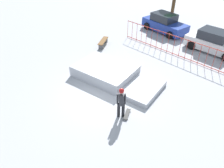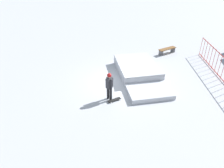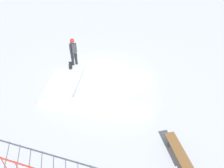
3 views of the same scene
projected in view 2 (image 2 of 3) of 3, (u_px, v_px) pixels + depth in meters
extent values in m
plane|color=#A8AAB2|center=(121.00, 83.00, 14.22)|extent=(60.00, 60.00, 0.00)
cube|color=#B0B3BB|center=(137.00, 68.00, 15.21)|extent=(4.08, 3.33, 0.70)
cube|color=#B0B3BB|center=(149.00, 92.00, 13.06)|extent=(2.33, 2.93, 0.30)
cylinder|color=gray|center=(145.00, 76.00, 13.52)|extent=(0.65, 2.55, 0.08)
cylinder|color=black|center=(108.00, 93.00, 12.51)|extent=(0.15, 0.15, 0.82)
cylinder|color=black|center=(111.00, 94.00, 12.38)|extent=(0.15, 0.15, 0.82)
cube|color=#2D2D33|center=(109.00, 83.00, 12.07)|extent=(0.43, 0.42, 0.60)
cylinder|color=#2D2D33|center=(107.00, 82.00, 12.18)|extent=(0.09, 0.09, 0.60)
cylinder|color=#2D2D33|center=(112.00, 84.00, 11.97)|extent=(0.09, 0.09, 0.60)
sphere|color=tan|center=(109.00, 76.00, 11.84)|extent=(0.22, 0.22, 0.22)
sphere|color=#A51919|center=(109.00, 75.00, 11.82)|extent=(0.25, 0.25, 0.25)
cube|color=black|center=(114.00, 100.00, 12.48)|extent=(0.58, 0.79, 0.02)
cylinder|color=silver|center=(117.00, 98.00, 12.71)|extent=(0.05, 0.06, 0.06)
cylinder|color=silver|center=(119.00, 100.00, 12.54)|extent=(0.05, 0.06, 0.06)
cylinder|color=silver|center=(109.00, 101.00, 12.48)|extent=(0.05, 0.06, 0.06)
cylinder|color=silver|center=(111.00, 103.00, 12.31)|extent=(0.05, 0.06, 0.06)
cylinder|color=#B22D23|center=(201.00, 46.00, 17.62)|extent=(0.03, 0.03, 1.50)
cylinder|color=#B22D23|center=(203.00, 49.00, 17.20)|extent=(0.03, 0.03, 1.50)
cylinder|color=#B22D23|center=(206.00, 51.00, 16.78)|extent=(0.03, 0.03, 1.50)
cylinder|color=#B22D23|center=(208.00, 54.00, 16.35)|extent=(0.03, 0.03, 1.50)
cylinder|color=#B22D23|center=(211.00, 56.00, 15.93)|extent=(0.03, 0.03, 1.50)
cylinder|color=#B22D23|center=(214.00, 59.00, 15.51)|extent=(0.03, 0.03, 1.50)
cylinder|color=#B22D23|center=(217.00, 62.00, 15.09)|extent=(0.03, 0.03, 1.50)
cylinder|color=#B22D23|center=(220.00, 66.00, 14.67)|extent=(0.03, 0.03, 1.50)
cylinder|color=#B22D23|center=(223.00, 69.00, 14.25)|extent=(0.03, 0.03, 1.50)
cube|color=brown|center=(167.00, 49.00, 17.94)|extent=(1.19, 1.57, 0.06)
cube|color=#4C4C51|center=(173.00, 50.00, 18.34)|extent=(0.08, 0.36, 0.42)
cube|color=#4C4C51|center=(161.00, 53.00, 17.79)|extent=(0.08, 0.36, 0.42)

